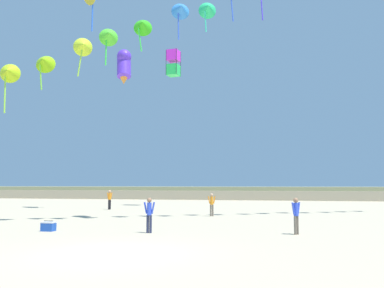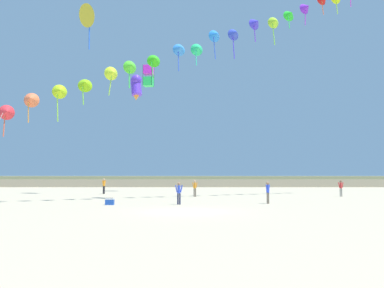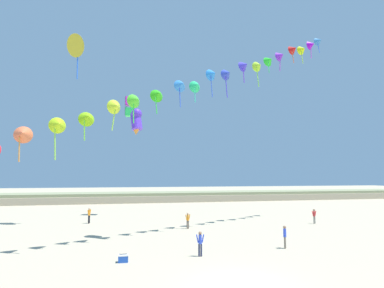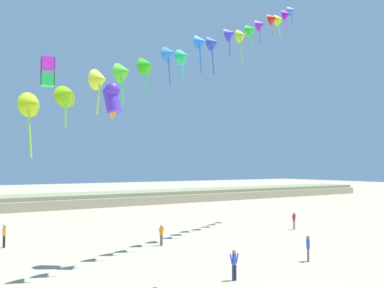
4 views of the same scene
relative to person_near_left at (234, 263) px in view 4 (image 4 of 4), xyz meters
name	(u,v)px [view 4 (image 4 of 4)]	position (x,y,z in m)	size (l,w,h in m)	color
dune_ridge	(47,201)	(0.57, 40.99, 0.00)	(120.00, 8.58, 1.74)	tan
person_near_left	(234,263)	(0.00, 0.00, 0.00)	(0.53, 0.21, 1.51)	#282D4C
person_near_right	(294,220)	(14.56, 9.75, 0.00)	(0.53, 0.20, 1.50)	gray
person_mid_center	(308,246)	(6.18, 0.77, 0.01)	(0.40, 0.45, 1.52)	#726656
person_far_left	(4,234)	(-8.33, 14.91, 0.06)	(0.34, 0.53, 1.61)	black
person_far_right	(161,233)	(1.15, 9.65, -0.01)	(0.52, 0.23, 1.49)	#726656
kite_banner_string	(203,45)	(3.25, 7.48, 13.32)	(34.11, 15.08, 22.70)	red
large_kite_low_lead	(112,100)	(-3.87, 6.49, 8.65)	(1.31, 1.48, 2.23)	#5A31D9
large_kite_mid_trail	(48,72)	(-4.36, 20.50, 13.01)	(1.27, 1.27, 2.51)	#2AD758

